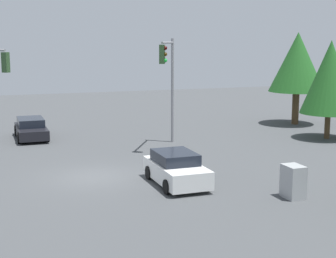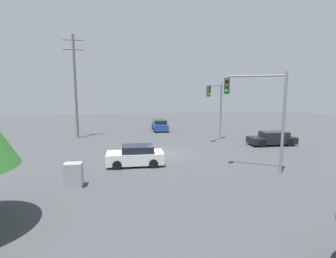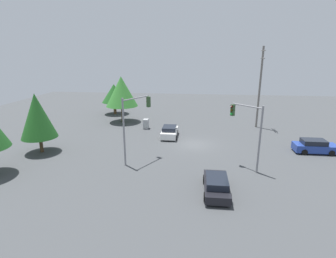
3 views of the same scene
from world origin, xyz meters
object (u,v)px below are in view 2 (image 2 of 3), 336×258
(traffic_signal_main, at_px, (260,104))
(sedan_white, at_px, (136,156))
(traffic_signal_cross, at_px, (216,102))
(electrical_cabinet, at_px, (74,175))
(sedan_dark, at_px, (272,138))
(sedan_blue, at_px, (160,125))

(traffic_signal_main, bearing_deg, sedan_white, 11.81)
(traffic_signal_main, height_order, traffic_signal_cross, traffic_signal_main)
(sedan_white, xyz_separation_m, electrical_cabinet, (-3.53, -3.77, -0.02))
(sedan_dark, bearing_deg, traffic_signal_cross, 58.72)
(traffic_signal_main, distance_m, electrical_cabinet, 12.16)
(sedan_blue, relative_size, traffic_signal_cross, 0.71)
(traffic_signal_cross, bearing_deg, sedan_white, -3.09)
(sedan_white, relative_size, sedan_dark, 0.88)
(sedan_white, height_order, electrical_cabinet, sedan_white)
(traffic_signal_main, xyz_separation_m, electrical_cabinet, (-11.50, -1.20, -3.75))
(traffic_signal_main, bearing_deg, electrical_cabinet, 35.60)
(sedan_white, distance_m, traffic_signal_cross, 12.28)
(sedan_blue, height_order, traffic_signal_main, traffic_signal_main)
(sedan_dark, distance_m, electrical_cabinet, 19.17)
(sedan_blue, distance_m, electrical_cabinet, 21.17)
(sedan_white, height_order, traffic_signal_cross, traffic_signal_cross)
(sedan_blue, bearing_deg, sedan_dark, -48.48)
(traffic_signal_main, bearing_deg, sedan_blue, -47.46)
(sedan_blue, relative_size, traffic_signal_main, 0.67)
(traffic_signal_cross, height_order, electrical_cabinet, traffic_signal_cross)
(sedan_dark, bearing_deg, sedan_blue, 41.52)
(electrical_cabinet, bearing_deg, sedan_blue, 70.06)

